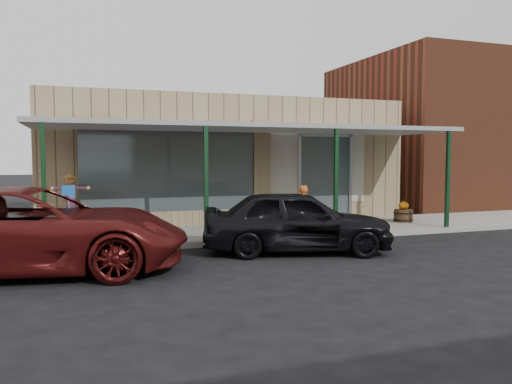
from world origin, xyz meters
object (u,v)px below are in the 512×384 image
object	(u,v)px
handicap_sign	(69,207)
car_maroon	(31,230)
barrel_pumpkin	(403,214)
barrel_scarecrow	(71,213)
parked_sedan	(297,221)

from	to	relation	value
handicap_sign	car_maroon	world-z (taller)	car_maroon
barrel_pumpkin	handicap_sign	distance (m)	10.09
barrel_scarecrow	car_maroon	world-z (taller)	barrel_scarecrow
barrel_scarecrow	handicap_sign	world-z (taller)	barrel_scarecrow
parked_sedan	handicap_sign	bearing A→B (deg)	87.27
barrel_pumpkin	parked_sedan	distance (m)	5.77
barrel_scarecrow	barrel_pumpkin	world-z (taller)	barrel_scarecrow
car_maroon	parked_sedan	bearing A→B (deg)	-78.76
handicap_sign	parked_sedan	world-z (taller)	handicap_sign
handicap_sign	parked_sedan	xyz separation A→B (m)	(5.02, -1.71, -0.32)
handicap_sign	parked_sedan	distance (m)	5.31
parked_sedan	car_maroon	size ratio (longest dim) A/B	0.78
handicap_sign	car_maroon	distance (m)	2.02
barrel_pumpkin	handicap_sign	xyz separation A→B (m)	(-10.00, -1.17, 0.67)
barrel_pumpkin	parked_sedan	size ratio (longest dim) A/B	0.15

